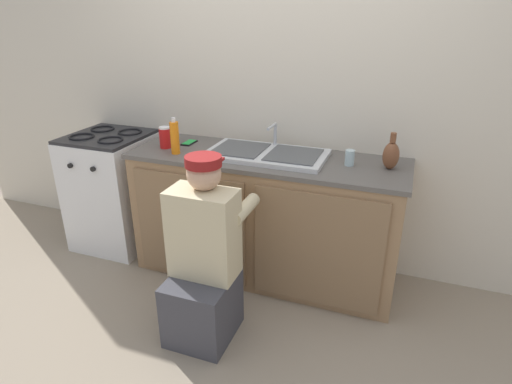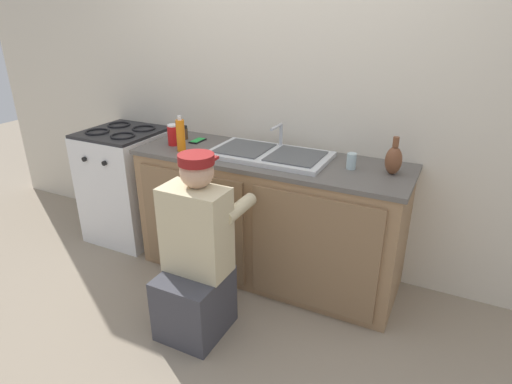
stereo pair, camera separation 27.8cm
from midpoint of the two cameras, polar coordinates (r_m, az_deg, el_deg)
ground_plane at (r=3.06m, az=-3.34°, el=-13.32°), size 12.00×12.00×0.00m
back_wall at (r=3.11m, az=0.99°, el=12.69°), size 6.00×0.10×2.50m
counter_cabinet at (r=3.06m, az=-1.36°, el=-3.67°), size 1.85×0.62×0.87m
countertop at (r=2.89m, az=-1.37°, el=4.43°), size 1.89×0.62×0.03m
sink_double_basin at (r=2.88m, az=-1.36°, el=5.10°), size 0.80×0.44×0.19m
stove_range at (r=3.70m, az=-20.46°, el=0.21°), size 0.58×0.62×0.94m
plumber_person at (r=2.53m, az=-10.18°, el=-9.73°), size 0.42×0.61×1.10m
spice_bottle_pepper at (r=3.29m, az=-13.10°, el=7.40°), size 0.04×0.04×0.10m
cell_phone at (r=3.23m, az=-11.36°, el=6.44°), size 0.07×0.14×0.01m
soap_bottle_orange at (r=2.99m, az=-13.43°, el=7.04°), size 0.06×0.06×0.25m
soda_cup_red at (r=3.15m, az=-14.55°, el=7.01°), size 0.08×0.08×0.15m
water_glass at (r=2.74m, az=9.57°, el=4.47°), size 0.06×0.06×0.10m
vase_decorative at (r=2.71m, az=14.80°, el=4.75°), size 0.10×0.10×0.23m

